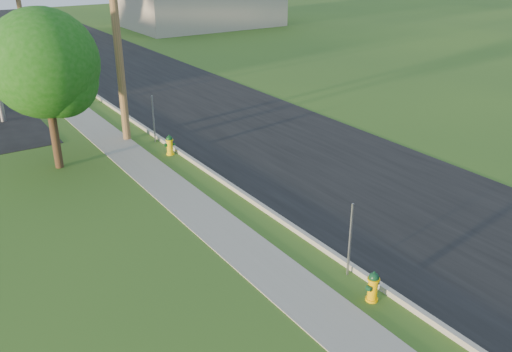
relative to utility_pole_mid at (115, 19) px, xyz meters
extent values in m
cube|color=black|center=(5.10, -7.00, -4.94)|extent=(8.00, 120.00, 0.02)
cube|color=#9C9A8F|center=(1.10, -7.00, -4.88)|extent=(0.15, 120.00, 0.15)
cube|color=gray|center=(-0.65, -7.00, -4.94)|extent=(1.50, 120.00, 0.03)
cylinder|color=brown|center=(0.00, 0.00, -0.05)|extent=(0.32, 0.32, 9.80)
cube|color=gray|center=(0.85, -12.80, -3.95)|extent=(0.05, 0.04, 2.00)
cube|color=gray|center=(0.85, -1.00, -3.95)|extent=(0.05, 0.04, 2.00)
cube|color=gray|center=(0.85, 11.20, -3.95)|extent=(0.05, 0.04, 2.00)
cube|color=#9E9488|center=(18.60, 28.00, -2.95)|extent=(14.00, 10.00, 4.00)
cylinder|color=#382618|center=(-3.25, -1.57, -3.47)|extent=(0.30, 0.30, 2.98)
sphere|color=#15530D|center=(-3.25, -1.57, -1.08)|extent=(3.81, 3.81, 3.81)
sphere|color=#15530D|center=(-2.85, -1.87, -1.68)|extent=(2.62, 2.62, 2.62)
cylinder|color=#F4B200|center=(0.60, -13.91, -4.92)|extent=(0.29, 0.29, 0.06)
cylinder|color=#F4B200|center=(0.60, -13.91, -4.64)|extent=(0.23, 0.23, 0.63)
cylinder|color=#F4B200|center=(0.60, -13.91, -4.36)|extent=(0.29, 0.29, 0.04)
sphere|color=#0C341D|center=(0.60, -13.91, -4.32)|extent=(0.24, 0.24, 0.24)
cylinder|color=#0C341D|center=(0.60, -13.91, -4.20)|extent=(0.05, 0.05, 0.06)
cylinder|color=#0C341D|center=(0.62, -14.05, -4.55)|extent=(0.13, 0.14, 0.12)
cylinder|color=#0C341D|center=(0.45, -13.93, -4.55)|extent=(0.12, 0.11, 0.09)
cylinder|color=#0C341D|center=(0.74, -13.89, -4.55)|extent=(0.12, 0.11, 0.09)
cylinder|color=yellow|center=(0.74, -2.67, -4.92)|extent=(0.30, 0.30, 0.07)
cylinder|color=yellow|center=(0.74, -2.67, -4.63)|extent=(0.24, 0.24, 0.65)
cylinder|color=yellow|center=(0.74, -2.67, -4.35)|extent=(0.30, 0.30, 0.04)
sphere|color=#0C3B15|center=(0.74, -2.67, -4.30)|extent=(0.25, 0.25, 0.25)
cylinder|color=#0C3B15|center=(0.74, -2.67, -4.17)|extent=(0.05, 0.05, 0.07)
cylinder|color=#0C3B15|center=(0.70, -2.82, -4.54)|extent=(0.15, 0.16, 0.12)
cylinder|color=#0C3B15|center=(0.60, -2.63, -4.54)|extent=(0.13, 0.12, 0.10)
cylinder|color=#0C3B15|center=(0.89, -2.72, -4.54)|extent=(0.13, 0.12, 0.10)
cylinder|color=yellow|center=(0.62, 7.71, -4.93)|extent=(0.25, 0.25, 0.05)
cylinder|color=yellow|center=(0.62, 7.71, -4.69)|extent=(0.19, 0.19, 0.53)
cylinder|color=yellow|center=(0.62, 7.71, -4.46)|extent=(0.25, 0.25, 0.04)
sphere|color=#07381D|center=(0.62, 7.71, -4.42)|extent=(0.20, 0.20, 0.20)
cylinder|color=#07381D|center=(0.62, 7.71, -4.32)|extent=(0.04, 0.04, 0.05)
cylinder|color=#07381D|center=(0.63, 7.59, -4.62)|extent=(0.11, 0.11, 0.10)
cylinder|color=#07381D|center=(0.49, 7.70, -4.62)|extent=(0.09, 0.09, 0.08)
cylinder|color=#07381D|center=(0.74, 7.72, -4.62)|extent=(0.09, 0.09, 0.08)
camera|label=1|loc=(-7.46, -21.13, 2.79)|focal=38.00mm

